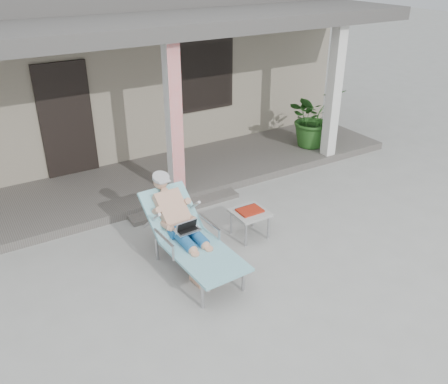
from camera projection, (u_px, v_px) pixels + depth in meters
ground at (245, 261)px, 6.77m from camera, size 60.00×60.00×0.00m
house at (91, 62)px, 10.95m from camera, size 10.40×5.40×3.30m
porch_deck at (158, 179)px, 9.01m from camera, size 10.00×2.00×0.15m
porch_overhang at (149, 31)px, 7.74m from camera, size 10.00×2.30×2.85m
porch_step at (186, 206)px, 8.16m from camera, size 2.00×0.30×0.07m
lounger at (185, 217)px, 6.38m from camera, size 0.80×1.94×1.24m
side_table at (250, 214)px, 7.20m from camera, size 0.52×0.52×0.47m
potted_palm at (313, 117)px, 10.13m from camera, size 1.14×0.99×1.26m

